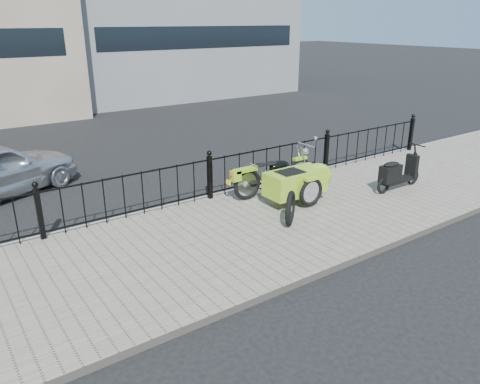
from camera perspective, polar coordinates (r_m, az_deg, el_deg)
ground at (r=9.31m, az=0.59°, el=-3.77°), size 120.00×120.00×0.00m
sidewalk at (r=8.92m, az=2.47°, el=-4.49°), size 30.00×3.80×0.12m
curb at (r=10.40m, az=-4.04°, el=-0.81°), size 30.00×0.10×0.12m
iron_fence at (r=10.10m, az=-3.70°, el=1.75°), size 14.11×0.11×1.08m
motorcycle_sidecar at (r=10.08m, az=6.97°, el=1.63°), size 2.28×1.48×0.98m
scooter at (r=11.19m, az=18.56°, el=2.11°), size 1.45×0.42×0.98m
spare_tire at (r=8.84m, az=6.15°, el=-1.99°), size 0.58×0.50×0.68m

